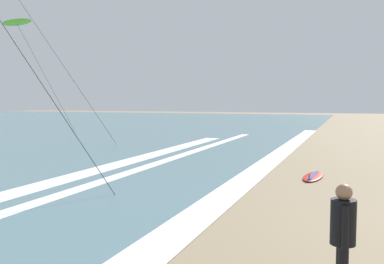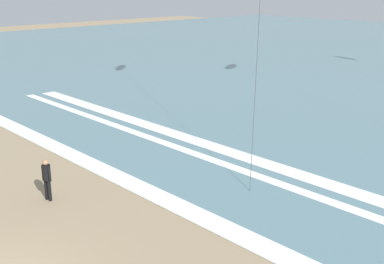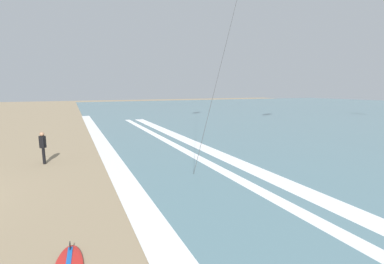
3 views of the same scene
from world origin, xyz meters
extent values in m
cube|color=white|center=(-0.03, 7.24, 0.01)|extent=(56.74, 0.97, 0.01)
cube|color=white|center=(0.41, 11.56, 0.01)|extent=(43.68, 0.56, 0.01)
cube|color=white|center=(-1.52, 12.94, 0.01)|extent=(39.55, 0.98, 0.01)
cylinder|color=black|center=(-4.13, 4.10, 0.41)|extent=(0.13, 0.13, 0.82)
cylinder|color=black|center=(-4.32, 4.07, 0.41)|extent=(0.13, 0.13, 0.82)
cylinder|color=black|center=(-4.23, 4.08, 1.11)|extent=(0.32, 0.32, 0.58)
cylinder|color=black|center=(-4.04, 4.11, 1.08)|extent=(0.15, 0.11, 0.56)
cylinder|color=black|center=(-4.41, 4.06, 1.08)|extent=(0.15, 0.11, 0.56)
sphere|color=#9E7051|center=(-4.23, 4.08, 1.49)|extent=(0.21, 0.21, 0.21)
cube|color=black|center=(4.32, 5.23, 0.17)|extent=(0.12, 0.02, 0.16)
cylinder|color=#333333|center=(-2.49, 14.00, 7.96)|extent=(5.87, 7.69, 15.93)
camera|label=1|loc=(-9.89, 4.03, 2.66)|focal=40.04mm
camera|label=2|loc=(11.33, -3.31, 7.74)|focal=44.87mm
camera|label=3|loc=(10.49, 5.46, 3.70)|focal=24.67mm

